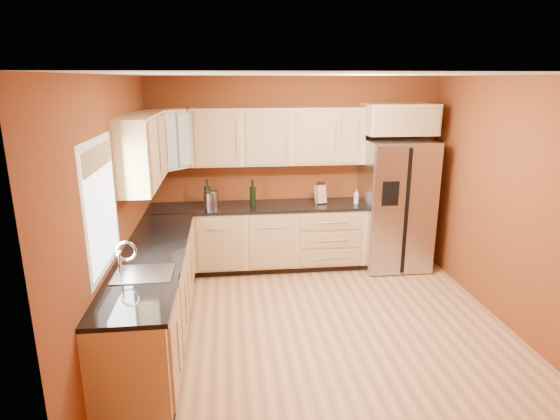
# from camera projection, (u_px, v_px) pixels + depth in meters

# --- Properties ---
(floor) EXTENTS (4.00, 4.00, 0.00)m
(floor) POSITION_uv_depth(u_px,v_px,m) (320.00, 328.00, 4.99)
(floor) COLOR #A66740
(floor) RESTS_ON ground
(ceiling) EXTENTS (4.00, 4.00, 0.00)m
(ceiling) POSITION_uv_depth(u_px,v_px,m) (327.00, 75.00, 4.28)
(ceiling) COLOR silver
(ceiling) RESTS_ON wall_back
(wall_back) EXTENTS (4.00, 0.04, 2.60)m
(wall_back) POSITION_uv_depth(u_px,v_px,m) (294.00, 172.00, 6.55)
(wall_back) COLOR maroon
(wall_back) RESTS_ON floor
(wall_front) EXTENTS (4.00, 0.04, 2.60)m
(wall_front) POSITION_uv_depth(u_px,v_px,m) (393.00, 304.00, 2.72)
(wall_front) COLOR maroon
(wall_front) RESTS_ON floor
(wall_left) EXTENTS (0.04, 4.00, 2.60)m
(wall_left) POSITION_uv_depth(u_px,v_px,m) (116.00, 217.00, 4.41)
(wall_left) COLOR maroon
(wall_left) RESTS_ON floor
(wall_right) EXTENTS (0.04, 4.00, 2.60)m
(wall_right) POSITION_uv_depth(u_px,v_px,m) (513.00, 205.00, 4.85)
(wall_right) COLOR maroon
(wall_right) RESTS_ON floor
(base_cabinets_back) EXTENTS (2.90, 0.60, 0.88)m
(base_cabinets_back) POSITION_uv_depth(u_px,v_px,m) (258.00, 239.00, 6.43)
(base_cabinets_back) COLOR tan
(base_cabinets_back) RESTS_ON floor
(base_cabinets_left) EXTENTS (0.60, 2.80, 0.88)m
(base_cabinets_left) POSITION_uv_depth(u_px,v_px,m) (155.00, 299.00, 4.68)
(base_cabinets_left) COLOR tan
(base_cabinets_left) RESTS_ON floor
(countertop_back) EXTENTS (2.90, 0.62, 0.04)m
(countertop_back) POSITION_uv_depth(u_px,v_px,m) (257.00, 207.00, 6.30)
(countertop_back) COLOR black
(countertop_back) RESTS_ON base_cabinets_back
(countertop_left) EXTENTS (0.62, 2.80, 0.04)m
(countertop_left) POSITION_uv_depth(u_px,v_px,m) (152.00, 256.00, 4.56)
(countertop_left) COLOR black
(countertop_left) RESTS_ON base_cabinets_left
(upper_cabinets_back) EXTENTS (2.30, 0.33, 0.75)m
(upper_cabinets_back) POSITION_uv_depth(u_px,v_px,m) (278.00, 136.00, 6.22)
(upper_cabinets_back) COLOR tan
(upper_cabinets_back) RESTS_ON wall_back
(upper_cabinets_left) EXTENTS (0.33, 1.35, 0.75)m
(upper_cabinets_left) POSITION_uv_depth(u_px,v_px,m) (142.00, 150.00, 4.98)
(upper_cabinets_left) COLOR tan
(upper_cabinets_left) RESTS_ON wall_left
(corner_upper_cabinet) EXTENTS (0.67, 0.67, 0.75)m
(corner_upper_cabinet) POSITION_uv_depth(u_px,v_px,m) (168.00, 139.00, 5.91)
(corner_upper_cabinet) COLOR tan
(corner_upper_cabinet) RESTS_ON wall_back
(over_fridge_cabinet) EXTENTS (0.92, 0.60, 0.40)m
(over_fridge_cabinet) POSITION_uv_depth(u_px,v_px,m) (399.00, 119.00, 6.21)
(over_fridge_cabinet) COLOR tan
(over_fridge_cabinet) RESTS_ON wall_back
(refrigerator) EXTENTS (0.90, 0.75, 1.78)m
(refrigerator) POSITION_uv_depth(u_px,v_px,m) (395.00, 204.00, 6.45)
(refrigerator) COLOR #A5A5A9
(refrigerator) RESTS_ON floor
(window) EXTENTS (0.03, 0.90, 1.00)m
(window) POSITION_uv_depth(u_px,v_px,m) (102.00, 206.00, 3.87)
(window) COLOR white
(window) RESTS_ON wall_left
(sink_faucet) EXTENTS (0.50, 0.42, 0.30)m
(sink_faucet) POSITION_uv_depth(u_px,v_px,m) (142.00, 258.00, 4.03)
(sink_faucet) COLOR silver
(sink_faucet) RESTS_ON countertop_left
(canister_left) EXTENTS (0.16, 0.16, 0.20)m
(canister_left) POSITION_uv_depth(u_px,v_px,m) (209.00, 201.00, 6.13)
(canister_left) COLOR #A5A5A9
(canister_left) RESTS_ON countertop_back
(canister_right) EXTENTS (0.17, 0.17, 0.21)m
(canister_right) POSITION_uv_depth(u_px,v_px,m) (213.00, 199.00, 6.22)
(canister_right) COLOR #A5A5A9
(canister_right) RESTS_ON countertop_back
(wine_bottle_a) EXTENTS (0.09, 0.09, 0.36)m
(wine_bottle_a) POSITION_uv_depth(u_px,v_px,m) (253.00, 193.00, 6.22)
(wine_bottle_a) COLOR black
(wine_bottle_a) RESTS_ON countertop_back
(wine_bottle_b) EXTENTS (0.09, 0.09, 0.37)m
(wine_bottle_b) POSITION_uv_depth(u_px,v_px,m) (207.00, 193.00, 6.19)
(wine_bottle_b) COLOR black
(wine_bottle_b) RESTS_ON countertop_back
(knife_block) EXTENTS (0.15, 0.15, 0.25)m
(knife_block) POSITION_uv_depth(u_px,v_px,m) (320.00, 194.00, 6.38)
(knife_block) COLOR tan
(knife_block) RESTS_ON countertop_back
(soap_dispenser) EXTENTS (0.08, 0.08, 0.18)m
(soap_dispenser) POSITION_uv_depth(u_px,v_px,m) (356.00, 197.00, 6.36)
(soap_dispenser) COLOR silver
(soap_dispenser) RESTS_ON countertop_back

